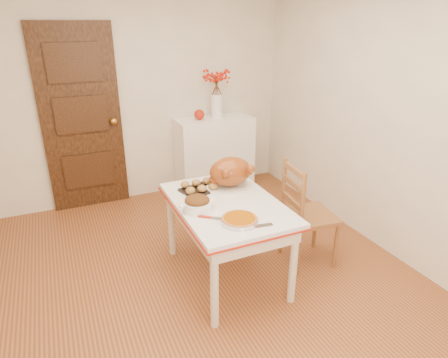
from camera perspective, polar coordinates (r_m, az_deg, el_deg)
name	(u,v)px	position (r m, az deg, el deg)	size (l,w,h in m)	color
floor	(208,282)	(3.39, -2.38, -14.97)	(3.50, 4.00, 0.00)	brown
wall_back	(142,95)	(4.68, -12.05, 12.06)	(3.50, 0.00, 2.50)	beige
wall_right	(386,117)	(3.79, 22.92, 8.41)	(0.00, 4.00, 2.50)	beige
door_back	(82,120)	(4.60, -20.32, 8.18)	(0.85, 0.06, 2.06)	black
sideboard	(215,155)	(4.91, -1.41, 3.63)	(0.95, 0.42, 0.95)	white
kitchen_table	(226,240)	(3.27, 0.36, -9.00)	(0.81, 1.18, 0.71)	silver
chair_oak	(310,214)	(3.49, 12.59, -5.03)	(0.42, 0.42, 0.96)	brown
berry_vase	(217,94)	(4.73, -1.11, 12.53)	(0.31, 0.31, 0.59)	white
apple	(199,115)	(4.69, -3.69, 9.50)	(0.13, 0.13, 0.13)	#A61B0A
turkey_platter	(230,173)	(3.30, 0.93, 0.86)	(0.43, 0.34, 0.27)	#9B3D14
pumpkin_pie	(240,219)	(2.78, 2.32, -5.95)	(0.27, 0.27, 0.06)	#934600
stuffing_dish	(197,203)	(2.95, -3.99, -3.63)	(0.29, 0.22, 0.11)	#41210A
rolls_tray	(199,186)	(3.29, -3.72, -1.11)	(0.29, 0.23, 0.08)	#AC7938
pie_server	(257,226)	(2.74, 4.98, -6.97)	(0.23, 0.07, 0.01)	silver
carving_knife	(216,218)	(2.84, -1.23, -5.82)	(0.27, 0.06, 0.01)	silver
drinking_glass	(213,176)	(3.46, -1.59, 0.40)	(0.06, 0.06, 0.10)	white
shaker_pair	(232,173)	(3.55, 1.14, 0.96)	(0.10, 0.04, 0.10)	white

